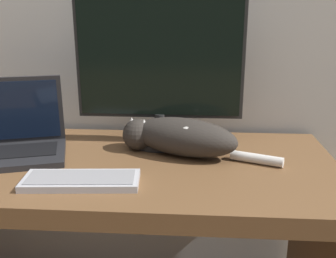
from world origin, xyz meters
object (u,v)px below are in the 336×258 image
object	(u,v)px
monitor	(160,68)
laptop	(18,141)
cat	(179,136)
external_keyboard	(81,180)

from	to	relation	value
monitor	laptop	world-z (taller)	monitor
laptop	monitor	bearing A→B (deg)	1.77
laptop	cat	bearing A→B (deg)	-12.01
laptop	cat	distance (m)	0.54
laptop	cat	size ratio (longest dim) A/B	0.67
external_keyboard	cat	bearing A→B (deg)	39.67
external_keyboard	cat	size ratio (longest dim) A/B	0.63
laptop	external_keyboard	distance (m)	0.35
monitor	laptop	size ratio (longest dim) A/B	1.65
monitor	cat	xyz separation A→B (m)	(0.07, -0.11, -0.21)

